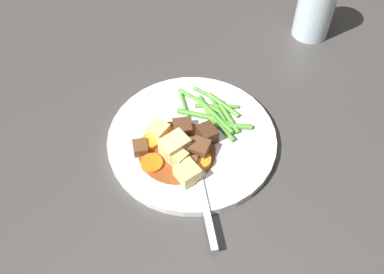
{
  "coord_description": "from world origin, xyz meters",
  "views": [
    {
      "loc": [
        0.34,
        0.27,
        0.58
      ],
      "look_at": [
        0.0,
        0.0,
        0.01
      ],
      "focal_mm": 42.2,
      "sensor_mm": 36.0,
      "label": 1
    }
  ],
  "objects_px": {
    "meat_chunk_3": "(140,148)",
    "carrot_slice_1": "(152,164)",
    "potato_chunk_0": "(191,147)",
    "meat_chunk_1": "(184,126)",
    "meat_chunk_0": "(200,149)",
    "carrot_slice_2": "(200,161)",
    "potato_chunk_4": "(177,158)",
    "potato_chunk_2": "(159,131)",
    "carrot_slice_0": "(170,137)",
    "water_glass": "(315,9)",
    "fork": "(202,190)",
    "dinner_plate": "(192,140)",
    "carrot_slice_3": "(150,142)",
    "potato_chunk_1": "(173,146)",
    "potato_chunk_3": "(187,173)",
    "meat_chunk_4": "(207,134)",
    "meat_chunk_2": "(187,165)"
  },
  "relations": [
    {
      "from": "potato_chunk_1",
      "to": "fork",
      "type": "relative_size",
      "value": 0.28
    },
    {
      "from": "carrot_slice_0",
      "to": "water_glass",
      "type": "relative_size",
      "value": 0.29
    },
    {
      "from": "potato_chunk_4",
      "to": "water_glass",
      "type": "height_order",
      "value": "water_glass"
    },
    {
      "from": "carrot_slice_1",
      "to": "meat_chunk_1",
      "type": "height_order",
      "value": "meat_chunk_1"
    },
    {
      "from": "carrot_slice_2",
      "to": "potato_chunk_1",
      "type": "distance_m",
      "value": 0.05
    },
    {
      "from": "dinner_plate",
      "to": "fork",
      "type": "relative_size",
      "value": 1.88
    },
    {
      "from": "carrot_slice_0",
      "to": "carrot_slice_1",
      "type": "distance_m",
      "value": 0.06
    },
    {
      "from": "carrot_slice_1",
      "to": "potato_chunk_1",
      "type": "relative_size",
      "value": 0.83
    },
    {
      "from": "potato_chunk_2",
      "to": "carrot_slice_1",
      "type": "bearing_deg",
      "value": 30.46
    },
    {
      "from": "water_glass",
      "to": "potato_chunk_2",
      "type": "bearing_deg",
      "value": -7.61
    },
    {
      "from": "potato_chunk_0",
      "to": "meat_chunk_1",
      "type": "xyz_separation_m",
      "value": [
        -0.03,
        -0.04,
        -0.0
      ]
    },
    {
      "from": "meat_chunk_0",
      "to": "meat_chunk_2",
      "type": "xyz_separation_m",
      "value": [
        0.03,
        0.0,
        -0.0
      ]
    },
    {
      "from": "carrot_slice_2",
      "to": "meat_chunk_1",
      "type": "height_order",
      "value": "meat_chunk_1"
    },
    {
      "from": "carrot_slice_3",
      "to": "meat_chunk_0",
      "type": "xyz_separation_m",
      "value": [
        -0.03,
        0.07,
        0.01
      ]
    },
    {
      "from": "carrot_slice_3",
      "to": "potato_chunk_4",
      "type": "bearing_deg",
      "value": 89.5
    },
    {
      "from": "carrot_slice_0",
      "to": "water_glass",
      "type": "distance_m",
      "value": 0.38
    },
    {
      "from": "meat_chunk_4",
      "to": "carrot_slice_2",
      "type": "bearing_deg",
      "value": 24.62
    },
    {
      "from": "water_glass",
      "to": "dinner_plate",
      "type": "bearing_deg",
      "value": -1.55
    },
    {
      "from": "meat_chunk_0",
      "to": "carrot_slice_1",
      "type": "bearing_deg",
      "value": -35.1
    },
    {
      "from": "carrot_slice_0",
      "to": "potato_chunk_0",
      "type": "height_order",
      "value": "potato_chunk_0"
    },
    {
      "from": "potato_chunk_2",
      "to": "meat_chunk_2",
      "type": "height_order",
      "value": "potato_chunk_2"
    },
    {
      "from": "carrot_slice_1",
      "to": "potato_chunk_1",
      "type": "height_order",
      "value": "potato_chunk_1"
    },
    {
      "from": "potato_chunk_3",
      "to": "water_glass",
      "type": "bearing_deg",
      "value": -175.5
    },
    {
      "from": "water_glass",
      "to": "potato_chunk_4",
      "type": "bearing_deg",
      "value": 0.53
    },
    {
      "from": "potato_chunk_1",
      "to": "potato_chunk_3",
      "type": "distance_m",
      "value": 0.05
    },
    {
      "from": "meat_chunk_3",
      "to": "carrot_slice_0",
      "type": "bearing_deg",
      "value": 155.47
    },
    {
      "from": "meat_chunk_3",
      "to": "carrot_slice_1",
      "type": "bearing_deg",
      "value": 73.75
    },
    {
      "from": "water_glass",
      "to": "carrot_slice_3",
      "type": "bearing_deg",
      "value": -7.14
    },
    {
      "from": "dinner_plate",
      "to": "meat_chunk_0",
      "type": "bearing_deg",
      "value": 58.94
    },
    {
      "from": "potato_chunk_1",
      "to": "fork",
      "type": "distance_m",
      "value": 0.08
    },
    {
      "from": "carrot_slice_0",
      "to": "potato_chunk_1",
      "type": "relative_size",
      "value": 0.8
    },
    {
      "from": "potato_chunk_3",
      "to": "fork",
      "type": "distance_m",
      "value": 0.03
    },
    {
      "from": "potato_chunk_3",
      "to": "dinner_plate",
      "type": "bearing_deg",
      "value": -146.06
    },
    {
      "from": "carrot_slice_2",
      "to": "potato_chunk_4",
      "type": "xyz_separation_m",
      "value": [
        0.02,
        -0.03,
        0.01
      ]
    },
    {
      "from": "potato_chunk_4",
      "to": "meat_chunk_0",
      "type": "bearing_deg",
      "value": 154.33
    },
    {
      "from": "potato_chunk_4",
      "to": "meat_chunk_1",
      "type": "xyz_separation_m",
      "value": [
        -0.06,
        -0.03,
        -0.0
      ]
    },
    {
      "from": "fork",
      "to": "water_glass",
      "type": "relative_size",
      "value": 1.27
    },
    {
      "from": "carrot_slice_1",
      "to": "fork",
      "type": "distance_m",
      "value": 0.09
    },
    {
      "from": "meat_chunk_1",
      "to": "water_glass",
      "type": "distance_m",
      "value": 0.35
    },
    {
      "from": "meat_chunk_0",
      "to": "carrot_slice_2",
      "type": "bearing_deg",
      "value": 39.12
    },
    {
      "from": "potato_chunk_0",
      "to": "potato_chunk_4",
      "type": "relative_size",
      "value": 0.9
    },
    {
      "from": "potato_chunk_4",
      "to": "meat_chunk_0",
      "type": "height_order",
      "value": "potato_chunk_4"
    },
    {
      "from": "carrot_slice_3",
      "to": "meat_chunk_0",
      "type": "distance_m",
      "value": 0.08
    },
    {
      "from": "dinner_plate",
      "to": "meat_chunk_1",
      "type": "xyz_separation_m",
      "value": [
        -0.0,
        -0.02,
        0.02
      ]
    },
    {
      "from": "potato_chunk_4",
      "to": "fork",
      "type": "height_order",
      "value": "potato_chunk_4"
    },
    {
      "from": "potato_chunk_2",
      "to": "water_glass",
      "type": "bearing_deg",
      "value": 172.39
    },
    {
      "from": "dinner_plate",
      "to": "carrot_slice_3",
      "type": "height_order",
      "value": "carrot_slice_3"
    },
    {
      "from": "carrot_slice_1",
      "to": "potato_chunk_4",
      "type": "xyz_separation_m",
      "value": [
        -0.03,
        0.03,
        0.01
      ]
    },
    {
      "from": "carrot_slice_0",
      "to": "potato_chunk_2",
      "type": "bearing_deg",
      "value": -72.53
    },
    {
      "from": "potato_chunk_2",
      "to": "meat_chunk_0",
      "type": "relative_size",
      "value": 1.02
    }
  ]
}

